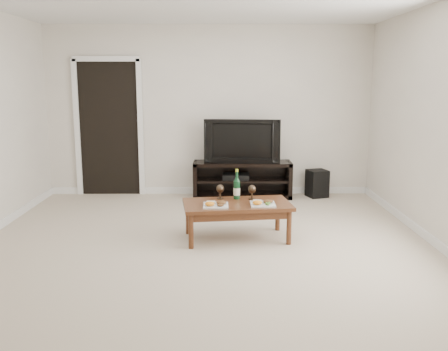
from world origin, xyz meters
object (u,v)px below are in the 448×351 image
at_px(media_console, 242,179).
at_px(coffee_table, 237,221).
at_px(subwoofer, 317,183).
at_px(television, 242,140).

distance_m(media_console, coffee_table, 2.07).
height_order(media_console, coffee_table, media_console).
bearing_deg(subwoofer, media_console, 163.43).
xyz_separation_m(media_console, television, (0.00, 0.00, 0.60)).
xyz_separation_m(television, subwoofer, (1.16, 0.01, -0.67)).
height_order(media_console, subwoofer, media_console).
xyz_separation_m(media_console, coffee_table, (-0.15, -2.07, -0.07)).
bearing_deg(television, coffee_table, -88.56).
distance_m(media_console, subwoofer, 1.16).
bearing_deg(coffee_table, media_console, 85.84).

